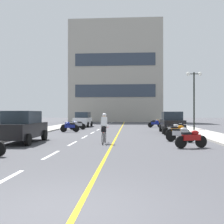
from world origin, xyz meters
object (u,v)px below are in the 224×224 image
at_px(motorcycle_11, 155,124).
at_px(motorcycle_4, 181,134).
at_px(parked_car_far, 83,119).
at_px(cyclist_rider, 104,128).
at_px(street_lamp_mid, 194,88).
at_px(motorcycle_9, 77,125).
at_px(parked_car_mid, 172,122).
at_px(motorcycle_12, 156,123).
at_px(motorcycle_7, 70,127).
at_px(motorcycle_5, 178,131).
at_px(motorcycle_6, 173,129).
at_px(motorcycle_8, 69,126).
at_px(parked_car_near, 22,127).
at_px(motorcycle_3, 191,138).
at_px(motorcycle_10, 77,124).

bearing_deg(motorcycle_11, motorcycle_4, -90.03).
relative_size(parked_car_far, cyclist_rider, 2.38).
distance_m(street_lamp_mid, motorcycle_9, 12.04).
height_order(parked_car_mid, motorcycle_12, parked_car_mid).
bearing_deg(motorcycle_12, parked_car_mid, -88.88).
distance_m(parked_car_mid, motorcycle_7, 9.01).
bearing_deg(motorcycle_4, motorcycle_12, 88.58).
bearing_deg(motorcycle_5, motorcycle_12, 89.63).
bearing_deg(cyclist_rider, motorcycle_7, 114.63).
bearing_deg(parked_car_mid, motorcycle_6, -96.52).
height_order(motorcycle_6, cyclist_rider, cyclist_rider).
height_order(motorcycle_7, motorcycle_8, same).
relative_size(motorcycle_4, motorcycle_12, 0.96).
bearing_deg(parked_car_near, parked_car_far, 88.86).
bearing_deg(motorcycle_8, parked_car_near, -91.63).
height_order(motorcycle_5, motorcycle_9, same).
bearing_deg(parked_car_mid, motorcycle_9, 158.08).
bearing_deg(motorcycle_8, motorcycle_6, -27.84).
bearing_deg(parked_car_near, motorcycle_3, -10.45).
xyz_separation_m(parked_car_near, motorcycle_3, (9.13, -1.68, -0.44)).
bearing_deg(motorcycle_8, motorcycle_10, 86.87).
height_order(motorcycle_9, cyclist_rider, cyclist_rider).
relative_size(motorcycle_6, motorcycle_10, 1.02).
relative_size(motorcycle_4, motorcycle_5, 0.97).
bearing_deg(motorcycle_3, motorcycle_6, 87.14).
height_order(parked_car_far, motorcycle_7, parked_car_far).
xyz_separation_m(parked_car_far, motorcycle_11, (8.78, -1.71, -0.44)).
height_order(street_lamp_mid, motorcycle_6, street_lamp_mid).
distance_m(motorcycle_7, motorcycle_12, 13.96).
relative_size(motorcycle_9, motorcycle_11, 0.99).
xyz_separation_m(motorcycle_5, motorcycle_11, (-0.35, 12.27, 0.00)).
bearing_deg(parked_car_far, motorcycle_3, -65.64).
distance_m(motorcycle_3, motorcycle_5, 5.41).
height_order(motorcycle_7, motorcycle_12, same).
bearing_deg(motorcycle_9, street_lamp_mid, -7.38).
bearing_deg(motorcycle_11, motorcycle_10, -162.92).
bearing_deg(motorcycle_12, motorcycle_7, -128.96).
bearing_deg(motorcycle_12, parked_car_near, -116.37).
xyz_separation_m(motorcycle_4, cyclist_rider, (-4.42, -1.04, 0.41)).
xyz_separation_m(motorcycle_6, motorcycle_11, (-0.36, 10.37, 0.00)).
distance_m(motorcycle_11, cyclist_rider, 16.63).
bearing_deg(parked_car_far, motorcycle_5, -56.86).
height_order(motorcycle_4, motorcycle_5, same).
height_order(parked_car_far, cyclist_rider, parked_car_far).
relative_size(motorcycle_3, motorcycle_7, 0.97).
relative_size(parked_car_mid, motorcycle_12, 2.50).
relative_size(motorcycle_3, motorcycle_12, 0.97).
height_order(street_lamp_mid, parked_car_mid, street_lamp_mid).
relative_size(parked_car_far, motorcycle_8, 2.48).
xyz_separation_m(parked_car_far, motorcycle_6, (9.14, -12.08, -0.44)).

